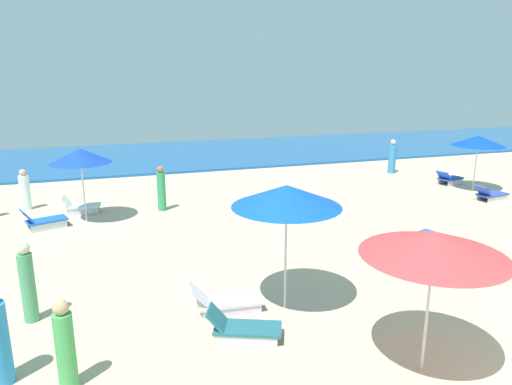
{
  "coord_description": "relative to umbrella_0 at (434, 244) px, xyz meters",
  "views": [
    {
      "loc": [
        -6.76,
        -3.17,
        4.97
      ],
      "look_at": [
        -2.54,
        9.9,
        1.39
      ],
      "focal_mm": 32.76,
      "sensor_mm": 36.0,
      "label": 1
    }
  ],
  "objects": [
    {
      "name": "lounge_chair_2_0",
      "position": [
        -5.93,
        11.47,
        -2.03
      ],
      "size": [
        1.33,
        0.67,
        0.67
      ],
      "rotation": [
        0.0,
        0.0,
        1.49
      ],
      "color": "silver",
      "rests_on": "ground_plane"
    },
    {
      "name": "umbrella_1",
      "position": [
        -1.46,
        2.75,
        0.21
      ],
      "size": [
        2.29,
        2.29,
        2.74
      ],
      "color": "silver",
      "rests_on": "ground_plane"
    },
    {
      "name": "umbrella_2",
      "position": [
        -5.73,
        10.43,
        -0.03
      ],
      "size": [
        1.98,
        1.98,
        2.51
      ],
      "color": "silver",
      "rests_on": "ground_plane"
    },
    {
      "name": "lounge_chair_5_0",
      "position": [
        9.45,
        8.34,
        -2.05
      ],
      "size": [
        1.53,
        0.82,
        0.67
      ],
      "rotation": [
        0.0,
        0.0,
        1.74
      ],
      "color": "silver",
      "rests_on": "ground_plane"
    },
    {
      "name": "beachgoer_0",
      "position": [
        -7.86,
        12.61,
        -1.59
      ],
      "size": [
        0.47,
        0.47,
        1.52
      ],
      "rotation": [
        0.0,
        0.0,
        5.86
      ],
      "color": "white",
      "rests_on": "ground_plane"
    },
    {
      "name": "beachgoer_3",
      "position": [
        -6.61,
        3.83,
        -1.46
      ],
      "size": [
        0.4,
        0.4,
        1.71
      ],
      "rotation": [
        0.0,
        0.0,
        5.68
      ],
      "color": "#4B9966",
      "rests_on": "ground_plane"
    },
    {
      "name": "beachgoer_7",
      "position": [
        -3.09,
        10.97,
        -1.5
      ],
      "size": [
        0.33,
        0.33,
        1.66
      ],
      "rotation": [
        0.0,
        0.0,
        3.06
      ],
      "color": "#30975D",
      "rests_on": "ground_plane"
    },
    {
      "name": "lounge_chair_1_0",
      "position": [
        -2.75,
        3.02,
        -2.07
      ],
      "size": [
        1.6,
        0.71,
        0.67
      ],
      "rotation": [
        0.0,
        0.0,
        1.51
      ],
      "color": "silver",
      "rests_on": "ground_plane"
    },
    {
      "name": "cooler_box_0",
      "position": [
        3.98,
        4.96,
        -2.1
      ],
      "size": [
        0.5,
        0.62,
        0.4
      ],
      "primitive_type": "cube",
      "rotation": [
        0.0,
        0.0,
        1.88
      ],
      "color": "#2757B2",
      "rests_on": "ground_plane"
    },
    {
      "name": "lounge_chair_2_1",
      "position": [
        -7.02,
        10.04,
        -2.02
      ],
      "size": [
        1.48,
        1.02,
        0.73
      ],
      "rotation": [
        0.0,
        0.0,
        1.9
      ],
      "color": "silver",
      "rests_on": "ground_plane"
    },
    {
      "name": "beachgoer_4",
      "position": [
        8.67,
        14.0,
        -1.51
      ],
      "size": [
        0.45,
        0.45,
        1.69
      ],
      "rotation": [
        0.0,
        0.0,
        1.82
      ],
      "color": "teal",
      "rests_on": "ground_plane"
    },
    {
      "name": "umbrella_5",
      "position": [
        10.01,
        9.88,
        -0.16
      ],
      "size": [
        2.15,
        2.15,
        2.36
      ],
      "color": "silver",
      "rests_on": "ground_plane"
    },
    {
      "name": "beachgoer_6",
      "position": [
        -5.75,
        1.36,
        -1.55
      ],
      "size": [
        0.43,
        0.43,
        1.55
      ],
      "rotation": [
        0.0,
        0.0,
        0.94
      ],
      "color": "#4CAE59",
      "rests_on": "ground_plane"
    },
    {
      "name": "lounge_chair_1_1",
      "position": [
        -2.67,
        1.87,
        -2.08
      ],
      "size": [
        1.52,
        1.06,
        0.61
      ],
      "rotation": [
        0.0,
        0.0,
        1.18
      ],
      "color": "silver",
      "rests_on": "ground_plane"
    },
    {
      "name": "lounge_chair_5_1",
      "position": [
        9.76,
        11.09,
        -2.03
      ],
      "size": [
        1.41,
        0.92,
        0.66
      ],
      "rotation": [
        0.0,
        0.0,
        1.83
      ],
      "color": "silver",
      "rests_on": "ground_plane"
    },
    {
      "name": "ocean",
      "position": [
        1.89,
        22.23,
        -2.24
      ],
      "size": [
        60.0,
        10.29,
        0.12
      ],
      "primitive_type": "cube",
      "color": "#195698",
      "rests_on": "ground_plane"
    },
    {
      "name": "umbrella_0",
      "position": [
        0.0,
        0.0,
        0.0
      ],
      "size": [
        2.38,
        2.38,
        2.5
      ],
      "color": "silver",
      "rests_on": "ground_plane"
    }
  ]
}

